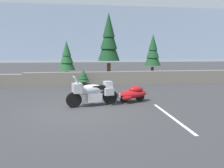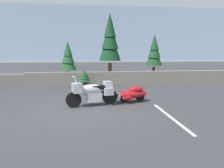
{
  "view_description": "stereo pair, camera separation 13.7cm",
  "coord_description": "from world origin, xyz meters",
  "views": [
    {
      "loc": [
        0.13,
        -8.58,
        2.34
      ],
      "look_at": [
        1.42,
        1.13,
        0.85
      ],
      "focal_mm": 33.82,
      "sensor_mm": 36.0,
      "label": 1
    },
    {
      "loc": [
        0.27,
        -8.6,
        2.34
      ],
      "look_at": [
        1.42,
        1.13,
        0.85
      ],
      "focal_mm": 33.82,
      "sensor_mm": 36.0,
      "label": 2
    }
  ],
  "objects": [
    {
      "name": "distant_ridgeline",
      "position": [
        0.0,
        96.35,
        8.0
      ],
      "size": [
        240.0,
        80.0,
        16.0
      ],
      "primitive_type": "cube",
      "color": "#8C9EB7",
      "rests_on": "ground"
    },
    {
      "name": "stone_guard_wall",
      "position": [
        0.17,
        6.34,
        0.46
      ],
      "size": [
        24.0,
        0.63,
        0.96
      ],
      "color": "slate",
      "rests_on": "ground"
    },
    {
      "name": "car_shaped_trailer",
      "position": [
        2.38,
        0.98,
        0.41
      ],
      "size": [
        2.22,
        1.06,
        0.76
      ],
      "color": "black",
      "rests_on": "ground"
    },
    {
      "name": "pine_sapling_near",
      "position": [
        0.07,
        5.65,
        0.73
      ],
      "size": [
        0.8,
        0.8,
        1.17
      ],
      "color": "brown",
      "rests_on": "ground"
    },
    {
      "name": "parking_stripe_marker",
      "position": [
        3.25,
        -1.5,
        0.0
      ],
      "size": [
        0.12,
        3.6,
        0.01
      ],
      "primitive_type": "cube",
      "color": "silver",
      "rests_on": "ground"
    },
    {
      "name": "touring_motorcycle",
      "position": [
        0.46,
        0.49,
        0.62
      ],
      "size": [
        2.27,
        1.09,
        1.33
      ],
      "color": "black",
      "rests_on": "ground"
    },
    {
      "name": "pine_tree_tall",
      "position": [
        1.98,
        7.23,
        3.26
      ],
      "size": [
        1.63,
        1.63,
        5.2
      ],
      "color": "brown",
      "rests_on": "ground"
    },
    {
      "name": "ground_plane",
      "position": [
        0.0,
        0.0,
        0.0
      ],
      "size": [
        80.0,
        80.0,
        0.0
      ],
      "primitive_type": "plane",
      "color": "#38383A"
    },
    {
      "name": "pine_tree_far_right",
      "position": [
        -1.12,
        7.33,
        1.96
      ],
      "size": [
        1.21,
        1.21,
        3.14
      ],
      "color": "brown",
      "rests_on": "ground"
    },
    {
      "name": "pine_tree_secondary",
      "position": [
        5.77,
        8.39,
        2.37
      ],
      "size": [
        1.34,
        1.34,
        3.79
      ],
      "color": "brown",
      "rests_on": "ground"
    }
  ]
}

